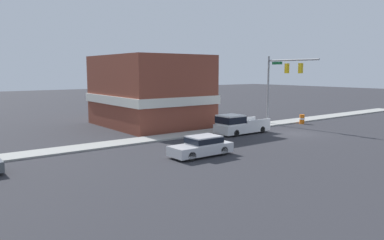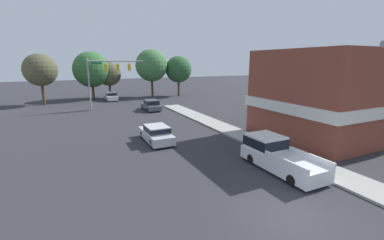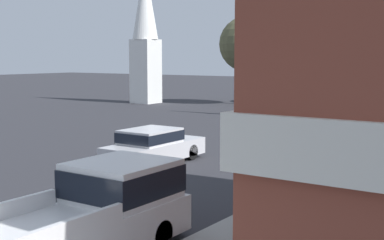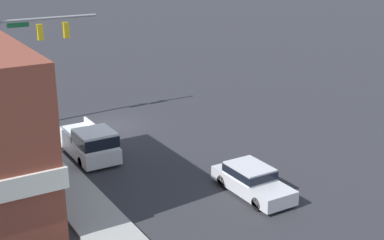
{
  "view_description": "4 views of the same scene",
  "coord_description": "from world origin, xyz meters",
  "px_view_note": "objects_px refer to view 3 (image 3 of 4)",
  "views": [
    {
      "loc": [
        -22.57,
        29.82,
        6.09
      ],
      "look_at": [
        0.58,
        12.27,
        2.26
      ],
      "focal_mm": 35.0,
      "sensor_mm": 36.0,
      "label": 1
    },
    {
      "loc": [
        -8.35,
        -7.1,
        6.73
      ],
      "look_at": [
        0.6,
        11.6,
        2.01
      ],
      "focal_mm": 24.0,
      "sensor_mm": 36.0,
      "label": 2
    },
    {
      "loc": [
        11.44,
        -3.44,
        4.34
      ],
      "look_at": [
        0.15,
        13.01,
        1.97
      ],
      "focal_mm": 50.0,
      "sensor_mm": 36.0,
      "label": 3
    },
    {
      "loc": [
        13.13,
        32.59,
        12.04
      ],
      "look_at": [
        -0.56,
        9.92,
        3.16
      ],
      "focal_mm": 50.0,
      "sensor_mm": 36.0,
      "label": 4
    }
  ],
  "objects_px": {
    "car_distant": "(361,101)",
    "pickup_truck_parked": "(92,213)",
    "car_oncoming": "(359,118)",
    "car_lead": "(153,145)"
  },
  "relations": [
    {
      "from": "car_distant",
      "to": "pickup_truck_parked",
      "type": "height_order",
      "value": "pickup_truck_parked"
    },
    {
      "from": "car_oncoming",
      "to": "car_lead",
      "type": "bearing_deg",
      "value": 74.95
    },
    {
      "from": "car_lead",
      "to": "pickup_truck_parked",
      "type": "bearing_deg",
      "value": -58.9
    },
    {
      "from": "car_oncoming",
      "to": "pickup_truck_parked",
      "type": "xyz_separation_m",
      "value": [
        1.33,
        -23.11,
        0.17
      ]
    },
    {
      "from": "car_lead",
      "to": "car_oncoming",
      "type": "bearing_deg",
      "value": 74.95
    },
    {
      "from": "car_lead",
      "to": "car_distant",
      "type": "distance_m",
      "value": 26.83
    },
    {
      "from": "car_lead",
      "to": "car_distant",
      "type": "bearing_deg",
      "value": 89.55
    },
    {
      "from": "pickup_truck_parked",
      "to": "car_lead",
      "type": "bearing_deg",
      "value": 121.1
    },
    {
      "from": "car_lead",
      "to": "pickup_truck_parked",
      "type": "relative_size",
      "value": 0.83
    },
    {
      "from": "car_lead",
      "to": "pickup_truck_parked",
      "type": "distance_m",
      "value": 10.11
    }
  ]
}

